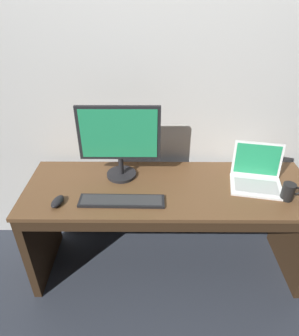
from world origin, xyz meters
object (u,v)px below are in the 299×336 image
(wired_keyboard, at_px, (122,201))
(coffee_mug, at_px, (289,192))
(laptop_white, at_px, (256,175))
(external_monitor, at_px, (119,141))
(computer_mouse, at_px, (58,201))

(wired_keyboard, xyz_separation_m, coffee_mug, (0.97, 0.04, 0.04))
(wired_keyboard, relative_size, coffee_mug, 4.36)
(laptop_white, distance_m, wired_keyboard, 0.86)
(external_monitor, bearing_deg, wired_keyboard, -84.92)
(laptop_white, distance_m, coffee_mug, 0.22)
(laptop_white, xyz_separation_m, coffee_mug, (0.14, -0.17, -0.00))
(laptop_white, relative_size, external_monitor, 0.70)
(external_monitor, distance_m, coffee_mug, 1.04)
(laptop_white, bearing_deg, external_monitor, 175.95)
(wired_keyboard, bearing_deg, computer_mouse, -176.91)
(computer_mouse, bearing_deg, laptop_white, 23.36)
(external_monitor, relative_size, wired_keyboard, 1.01)
(external_monitor, xyz_separation_m, computer_mouse, (-0.34, -0.29, -0.24))
(laptop_white, bearing_deg, wired_keyboard, -166.07)
(external_monitor, height_order, wired_keyboard, external_monitor)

